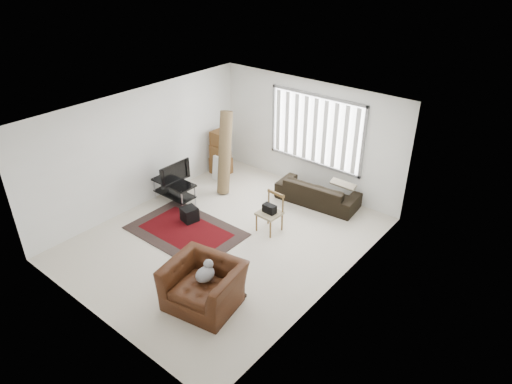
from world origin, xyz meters
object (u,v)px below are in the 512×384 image
moving_boxes (221,154)px  armchair (204,282)px  side_chair (270,211)px  tv_stand (174,187)px  sofa (318,189)px

moving_boxes → armchair: moving_boxes is taller
side_chair → moving_boxes: bearing=155.8°
moving_boxes → armchair: size_ratio=0.84×
tv_stand → sofa: 3.36m
moving_boxes → side_chair: size_ratio=1.37×
sofa → side_chair: side_chair is taller
moving_boxes → armchair: 4.96m
sofa → armchair: bearing=89.4°
moving_boxes → side_chair: bearing=-26.5°
sofa → moving_boxes: bearing=0.3°
tv_stand → sofa: (2.63, 2.09, -0.01)m
sofa → armchair: (0.36, -4.10, 0.08)m
sofa → side_chair: (-0.15, -1.62, 0.10)m
tv_stand → moving_boxes: bearing=96.3°
moving_boxes → sofa: (2.82, 0.29, -0.17)m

